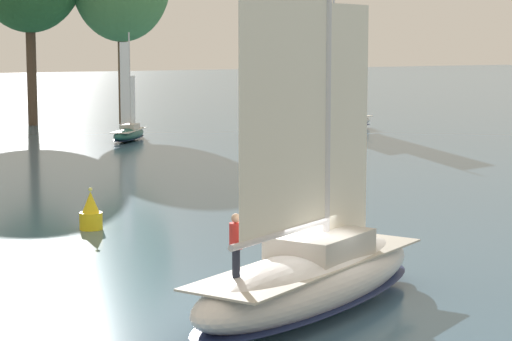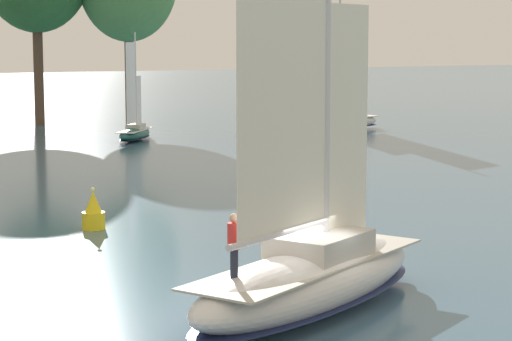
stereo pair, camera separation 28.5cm
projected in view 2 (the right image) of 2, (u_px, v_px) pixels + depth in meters
The scene contains 5 objects.
ground_plane at pixel (309, 311), 27.42m from camera, with size 400.00×400.00×0.00m, color #42667F.
sailboat_main at pixel (310, 272), 27.29m from camera, with size 10.52×7.11×14.15m.
sailboat_moored_mid_channel at pixel (344, 120), 82.02m from camera, with size 8.22×4.03×10.89m.
sailboat_moored_far_slip at pixel (135, 131), 73.68m from camera, with size 4.89×5.51×7.96m.
channel_buoy at pixel (93, 213), 39.24m from camera, with size 0.91×0.91×1.67m.
Camera 2 is at (-14.39, -22.52, 7.42)m, focal length 70.00 mm.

